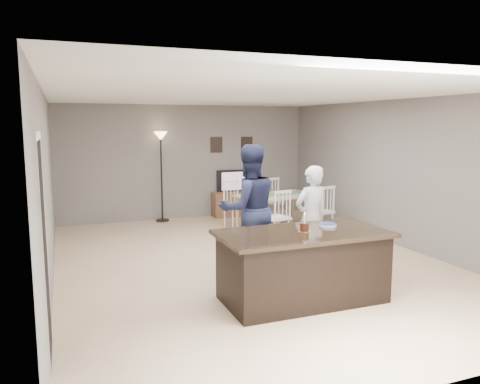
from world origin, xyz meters
name	(u,v)px	position (x,y,z in m)	size (l,w,h in m)	color
floor	(249,262)	(0.00, 0.00, 0.00)	(8.00, 8.00, 0.00)	tan
room_shell	(249,160)	(0.00, 0.00, 1.68)	(8.00, 8.00, 8.00)	slate
kitchen_island	(302,266)	(0.00, -1.80, 0.45)	(2.15, 1.10, 0.90)	black
tv_console	(237,204)	(1.20, 3.77, 0.30)	(1.20, 0.40, 0.60)	brown
television	(236,181)	(1.20, 3.84, 0.86)	(0.91, 0.12, 0.53)	black
tv_screen_glow	(237,181)	(1.20, 3.76, 0.87)	(0.78, 0.78, 0.00)	orange
picture_frames	(232,145)	(1.15, 3.98, 1.75)	(1.10, 0.02, 0.38)	black
doorway	(44,232)	(-2.99, -2.30, 1.26)	(0.00, 2.10, 2.65)	black
woman	(311,218)	(0.77, -0.66, 0.81)	(0.59, 0.39, 1.62)	silver
man	(249,209)	(-0.19, -0.45, 0.97)	(0.95, 0.74, 1.95)	#191D38
birthday_cake	(304,227)	(0.02, -1.79, 0.96)	(0.16, 0.16, 0.24)	gold
plate_stack	(328,225)	(0.46, -1.63, 0.92)	(0.23, 0.23, 0.04)	white
dining_table	(277,201)	(1.40, 1.90, 0.65)	(1.94, 2.16, 1.01)	tan
floor_lamp	(161,152)	(-0.65, 3.79, 1.62)	(0.31, 0.31, 2.08)	black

